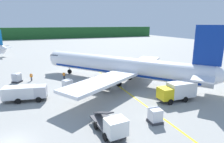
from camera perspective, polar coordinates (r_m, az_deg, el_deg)
ground at (r=69.26m, az=-24.17°, el=2.59°), size 240.00×320.00×0.20m
distant_treeline at (r=167.15m, az=-23.28°, el=10.26°), size 216.00×6.00×8.99m
airliner_foreground at (r=40.25m, az=2.60°, el=1.44°), size 29.88×34.89×11.90m
service_truck_fuel at (r=22.15m, az=-0.09°, el=-15.60°), size 2.79×6.43×2.59m
service_truck_baggage at (r=33.96m, az=-24.17°, el=-5.64°), size 6.86×3.33×2.45m
service_truck_pushback at (r=32.82m, az=18.68°, el=-5.43°), size 6.26×2.56×2.97m
cargo_container_near at (r=25.40m, az=12.56°, el=-12.56°), size 1.72×1.72×1.93m
cargo_container_mid at (r=37.86m, az=-12.94°, el=-3.68°), size 2.30×2.30×1.84m
cargo_container_far at (r=45.50m, az=-26.22°, el=-1.68°), size 2.26×2.26×2.03m
crew_marshaller at (r=45.30m, az=-22.69°, el=-1.32°), size 0.57×0.41×1.70m
crew_loader_left at (r=44.47m, az=-13.95°, el=-0.99°), size 0.55×0.43×1.61m
apron_guide_line at (r=36.62m, az=3.42°, el=-5.36°), size 0.30×60.00×0.01m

